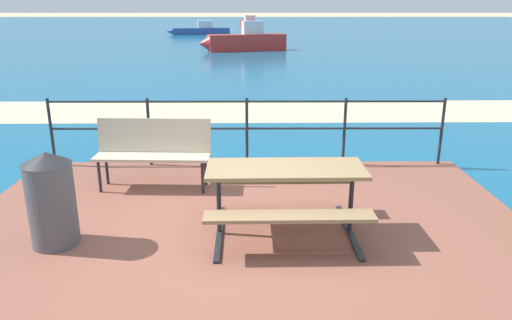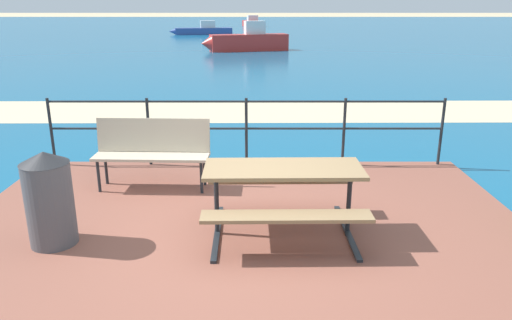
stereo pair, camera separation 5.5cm
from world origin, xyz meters
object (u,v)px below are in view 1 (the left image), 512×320
object	(u,v)px
picnic_table	(285,184)
park_bench	(153,147)
trash_bin	(51,199)
boat_near	(249,23)
boat_far	(244,41)
boat_mid	(201,30)

from	to	relation	value
picnic_table	park_bench	size ratio (longest dim) A/B	1.09
trash_bin	park_bench	bearing A→B (deg)	66.66
park_bench	trash_bin	distance (m)	1.80
boat_near	boat_far	distance (m)	27.69
boat_near	boat_mid	distance (m)	14.43
picnic_table	boat_far	bearing A→B (deg)	91.24
boat_mid	boat_far	bearing A→B (deg)	95.22
picnic_table	boat_far	world-z (taller)	boat_far
boat_far	boat_near	bearing A→B (deg)	-105.79
park_bench	boat_near	size ratio (longest dim) A/B	0.39
boat_mid	boat_near	bearing A→B (deg)	-114.84
park_bench	boat_mid	bearing A→B (deg)	96.75
boat_mid	boat_far	world-z (taller)	boat_far
picnic_table	trash_bin	size ratio (longest dim) A/B	1.68
picnic_table	trash_bin	distance (m)	2.38
park_bench	boat_mid	world-z (taller)	boat_mid
picnic_table	boat_mid	distance (m)	35.48
picnic_table	boat_near	world-z (taller)	boat_near
boat_far	park_bench	bearing A→B (deg)	71.81
park_bench	trash_bin	xyz separation A→B (m)	(-0.71, -1.65, -0.05)
boat_mid	park_bench	bearing A→B (deg)	84.96
park_bench	boat_far	world-z (taller)	boat_far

